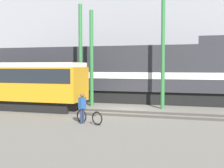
{
  "coord_description": "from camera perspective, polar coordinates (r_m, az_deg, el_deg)",
  "views": [
    {
      "loc": [
        5.45,
        -20.27,
        2.97
      ],
      "look_at": [
        -0.59,
        -0.96,
        1.8
      ],
      "focal_mm": 50.0,
      "sensor_mm": 36.0,
      "label": 1
    }
  ],
  "objects": [
    {
      "name": "utility_pole_left",
      "position": [
        23.43,
        -5.78,
        5.26
      ],
      "size": [
        0.27,
        0.27,
        7.55
      ],
      "color": "#2D7238",
      "rests_on": "ground"
    },
    {
      "name": "freight_locomotive",
      "position": [
        25.93,
        0.19,
        2.03
      ],
      "size": [
        20.05,
        3.04,
        5.14
      ],
      "color": "black",
      "rests_on": "ground"
    },
    {
      "name": "utility_pole_center",
      "position": [
        23.1,
        -3.77,
        4.69
      ],
      "size": [
        0.28,
        0.28,
        7.06
      ],
      "color": "#2D7238",
      "rests_on": "ground"
    },
    {
      "name": "building_backdrop",
      "position": [
        34.34,
        8.23,
        10.75
      ],
      "size": [
        38.2,
        6.0,
        14.87
      ],
      "color": "#99999E",
      "rests_on": "ground"
    },
    {
      "name": "person",
      "position": [
        16.15,
        -5.47,
        -3.91
      ],
      "size": [
        0.34,
        0.42,
        1.57
      ],
      "color": "#232D4C",
      "rests_on": "ground"
    },
    {
      "name": "utility_pole_right",
      "position": [
        21.81,
        9.32,
        7.36
      ],
      "size": [
        0.26,
        0.26,
        9.05
      ],
      "color": "#2D7238",
      "rests_on": "ground"
    },
    {
      "name": "ground_plane",
      "position": [
        21.2,
        2.3,
        -4.75
      ],
      "size": [
        120.0,
        120.0,
        0.0
      ],
      "primitive_type": "plane",
      "color": "slate"
    },
    {
      "name": "track_near",
      "position": [
        19.32,
        0.78,
        -5.32
      ],
      "size": [
        60.0,
        1.5,
        0.14
      ],
      "color": "#47423D",
      "rests_on": "ground"
    },
    {
      "name": "track_far",
      "position": [
        25.52,
        4.93,
        -3.23
      ],
      "size": [
        60.0,
        1.51,
        0.14
      ],
      "color": "#47423D",
      "rests_on": "ground"
    },
    {
      "name": "streetcar",
      "position": [
        22.22,
        -17.01,
        0.22
      ],
      "size": [
        9.54,
        2.54,
        3.2
      ],
      "color": "black",
      "rests_on": "ground"
    },
    {
      "name": "bicycle",
      "position": [
        16.09,
        -4.19,
        -6.08
      ],
      "size": [
        1.68,
        0.77,
        0.75
      ],
      "color": "black",
      "rests_on": "ground"
    }
  ]
}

